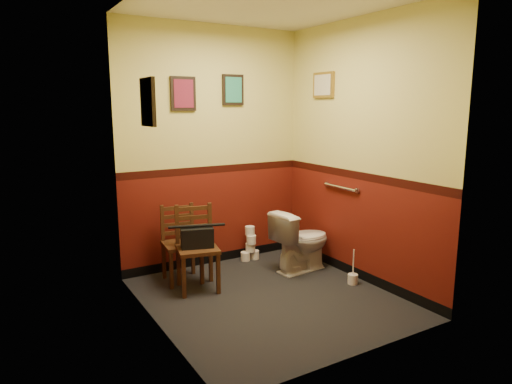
# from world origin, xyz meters

# --- Properties ---
(floor) EXTENTS (2.20, 2.40, 0.00)m
(floor) POSITION_xyz_m (0.00, 0.00, 0.00)
(floor) COLOR black
(floor) RESTS_ON ground
(ceiling) EXTENTS (2.20, 2.40, 0.00)m
(ceiling) POSITION_xyz_m (0.00, 0.00, 2.70)
(ceiling) COLOR silver
(ceiling) RESTS_ON ground
(wall_back) EXTENTS (2.20, 0.00, 2.70)m
(wall_back) POSITION_xyz_m (0.00, 1.20, 1.35)
(wall_back) COLOR #59140D
(wall_back) RESTS_ON ground
(wall_front) EXTENTS (2.20, 0.00, 2.70)m
(wall_front) POSITION_xyz_m (0.00, -1.20, 1.35)
(wall_front) COLOR #59140D
(wall_front) RESTS_ON ground
(wall_left) EXTENTS (0.00, 2.40, 2.70)m
(wall_left) POSITION_xyz_m (-1.10, 0.00, 1.35)
(wall_left) COLOR #59140D
(wall_left) RESTS_ON ground
(wall_right) EXTENTS (0.00, 2.40, 2.70)m
(wall_right) POSITION_xyz_m (1.10, 0.00, 1.35)
(wall_right) COLOR #59140D
(wall_right) RESTS_ON ground
(grab_bar) EXTENTS (0.05, 0.56, 0.06)m
(grab_bar) POSITION_xyz_m (1.07, 0.25, 0.95)
(grab_bar) COLOR silver
(grab_bar) RESTS_ON wall_right
(framed_print_back_a) EXTENTS (0.28, 0.04, 0.36)m
(framed_print_back_a) POSITION_xyz_m (-0.35, 1.18, 1.95)
(framed_print_back_a) COLOR black
(framed_print_back_a) RESTS_ON wall_back
(framed_print_back_b) EXTENTS (0.26, 0.04, 0.34)m
(framed_print_back_b) POSITION_xyz_m (0.25, 1.18, 2.00)
(framed_print_back_b) COLOR black
(framed_print_back_b) RESTS_ON wall_back
(framed_print_left) EXTENTS (0.04, 0.30, 0.38)m
(framed_print_left) POSITION_xyz_m (-1.08, 0.10, 1.85)
(framed_print_left) COLOR black
(framed_print_left) RESTS_ON wall_left
(framed_print_right) EXTENTS (0.04, 0.34, 0.28)m
(framed_print_right) POSITION_xyz_m (1.08, 0.60, 2.05)
(framed_print_right) COLOR olive
(framed_print_right) RESTS_ON wall_right
(toilet) EXTENTS (0.72, 0.45, 0.68)m
(toilet) POSITION_xyz_m (0.72, 0.47, 0.34)
(toilet) COLOR white
(toilet) RESTS_ON floor
(toilet_brush) EXTENTS (0.10, 0.10, 0.37)m
(toilet_brush) POSITION_xyz_m (0.94, -0.14, 0.06)
(toilet_brush) COLOR silver
(toilet_brush) RESTS_ON floor
(chair_left) EXTENTS (0.41, 0.41, 0.80)m
(chair_left) POSITION_xyz_m (-0.55, 0.87, 0.40)
(chair_left) COLOR #492A16
(chair_left) RESTS_ON floor
(chair_right) EXTENTS (0.47, 0.47, 0.84)m
(chair_right) POSITION_xyz_m (-0.49, 0.59, 0.42)
(chair_right) COLOR #492A16
(chair_right) RESTS_ON floor
(handbag) EXTENTS (0.35, 0.25, 0.23)m
(handbag) POSITION_xyz_m (-0.50, 0.55, 0.54)
(handbag) COLOR black
(handbag) RESTS_ON chair_right
(tp_stack) EXTENTS (0.24, 0.14, 0.41)m
(tp_stack) POSITION_xyz_m (0.40, 1.06, 0.18)
(tp_stack) COLOR silver
(tp_stack) RESTS_ON floor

